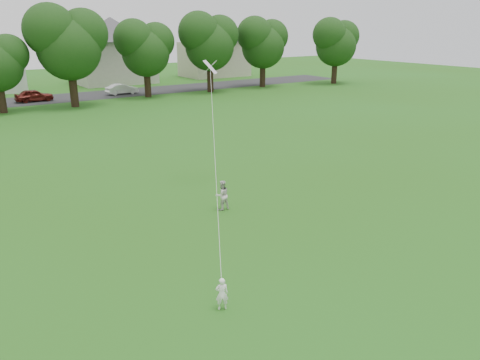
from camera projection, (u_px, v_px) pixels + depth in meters
ground at (215, 279)px, 14.73m from camera, size 160.00×160.00×0.00m
toddler at (222, 294)px, 13.02m from camera, size 0.42×0.36×0.98m
older_boy at (222, 195)px, 20.06m from camera, size 0.65×0.52×1.32m
kite at (214, 148)px, 17.63m from camera, size 3.39×5.51×12.58m
tree_row at (7, 43)px, 41.90m from camera, size 84.49×9.13×10.29m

